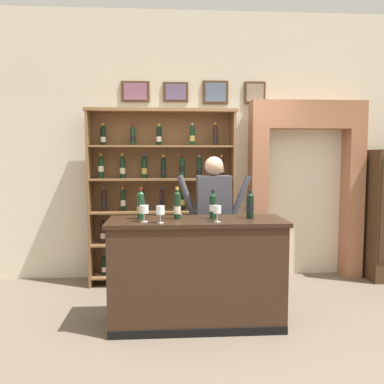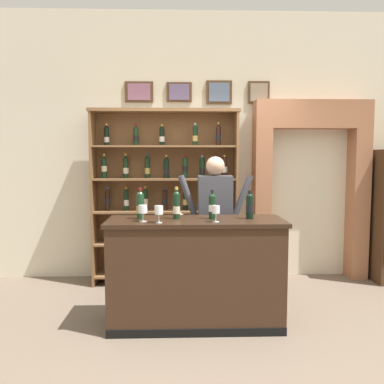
% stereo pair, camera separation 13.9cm
% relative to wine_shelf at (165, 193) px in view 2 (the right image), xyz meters
% --- Properties ---
extents(ground_plane, '(14.00, 14.00, 0.02)m').
position_rel_wine_shelf_xyz_m(ground_plane, '(0.47, -1.35, -1.19)').
color(ground_plane, '#6B5B4C').
extents(back_wall, '(12.00, 0.19, 3.58)m').
position_rel_wine_shelf_xyz_m(back_wall, '(0.47, 0.35, 0.61)').
color(back_wall, beige).
rests_on(back_wall, ground).
extents(wine_shelf, '(1.89, 0.35, 2.25)m').
position_rel_wine_shelf_xyz_m(wine_shelf, '(0.00, 0.00, 0.00)').
color(wine_shelf, brown).
rests_on(wine_shelf, ground).
extents(archway_doorway, '(1.53, 0.45, 2.39)m').
position_rel_wine_shelf_xyz_m(archway_doorway, '(1.94, 0.21, 0.18)').
color(archway_doorway, '#9E6647').
rests_on(archway_doorway, ground).
extents(tasting_counter, '(1.71, 0.62, 1.05)m').
position_rel_wine_shelf_xyz_m(tasting_counter, '(0.34, -1.35, -0.65)').
color(tasting_counter, '#382316').
rests_on(tasting_counter, ground).
extents(shopkeeper, '(0.86, 0.22, 1.65)m').
position_rel_wine_shelf_xyz_m(shopkeeper, '(0.58, -0.73, -0.16)').
color(shopkeeper, '#2D3347').
rests_on(shopkeeper, ground).
extents(tasting_bottle_chianti, '(0.07, 0.07, 0.31)m').
position_rel_wine_shelf_xyz_m(tasting_bottle_chianti, '(-0.20, -1.30, 0.01)').
color(tasting_bottle_chianti, '#19381E').
rests_on(tasting_bottle_chianti, tasting_counter).
extents(tasting_bottle_super_tuscan, '(0.07, 0.07, 0.31)m').
position_rel_wine_shelf_xyz_m(tasting_bottle_super_tuscan, '(0.15, -1.31, 0.01)').
color(tasting_bottle_super_tuscan, black).
rests_on(tasting_bottle_super_tuscan, tasting_counter).
extents(tasting_bottle_riserva, '(0.07, 0.07, 0.29)m').
position_rel_wine_shelf_xyz_m(tasting_bottle_riserva, '(0.50, -1.33, 0.00)').
color(tasting_bottle_riserva, black).
rests_on(tasting_bottle_riserva, tasting_counter).
extents(tasting_bottle_bianco, '(0.07, 0.07, 0.28)m').
position_rel_wine_shelf_xyz_m(tasting_bottle_bianco, '(0.87, -1.33, 0.00)').
color(tasting_bottle_bianco, black).
rests_on(tasting_bottle_bianco, tasting_counter).
extents(wine_glass_center, '(0.07, 0.07, 0.15)m').
position_rel_wine_shelf_xyz_m(wine_glass_center, '(0.52, -1.51, -0.02)').
color(wine_glass_center, silver).
rests_on(wine_glass_center, tasting_counter).
extents(wine_glass_right, '(0.08, 0.08, 0.16)m').
position_rel_wine_shelf_xyz_m(wine_glass_right, '(-0.16, -1.46, -0.02)').
color(wine_glass_right, silver).
rests_on(wine_glass_right, tasting_counter).
extents(wine_glass_left, '(0.08, 0.08, 0.16)m').
position_rel_wine_shelf_xyz_m(wine_glass_left, '(-0.01, -1.54, -0.02)').
color(wine_glass_left, silver).
rests_on(wine_glass_left, tasting_counter).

